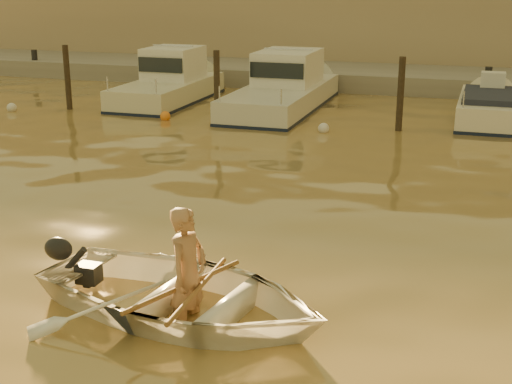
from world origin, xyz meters
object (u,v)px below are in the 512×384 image
(moored_boat_1, at_px, (168,83))
(moored_boat_3, at_px, (490,113))
(waterfront_building, at_px, (445,14))
(dinghy, at_px, (182,295))
(moored_boat_2, at_px, (282,89))
(person, at_px, (188,275))

(moored_boat_1, distance_m, moored_boat_3, 10.26)
(moored_boat_1, distance_m, waterfront_building, 13.78)
(dinghy, relative_size, moored_boat_3, 0.75)
(moored_boat_1, relative_size, moored_boat_2, 0.81)
(moored_boat_1, distance_m, moored_boat_2, 3.96)
(moored_boat_2, height_order, moored_boat_3, moored_boat_2)
(moored_boat_1, bearing_deg, moored_boat_3, 0.00)
(moored_boat_2, bearing_deg, moored_boat_1, 180.00)
(moored_boat_1, bearing_deg, waterfront_building, 53.61)
(moored_boat_2, bearing_deg, person, -78.58)
(person, bearing_deg, moored_boat_2, 20.40)
(dinghy, bearing_deg, person, -90.00)
(dinghy, xyz_separation_m, moored_boat_3, (3.54, 14.13, -0.06))
(moored_boat_2, bearing_deg, dinghy, -78.95)
(dinghy, relative_size, moored_boat_1, 0.64)
(moored_boat_1, height_order, moored_boat_2, same)
(dinghy, bearing_deg, moored_boat_3, -5.08)
(moored_boat_1, xyz_separation_m, moored_boat_2, (3.96, 0.00, 0.00))
(moored_boat_2, distance_m, waterfront_building, 11.89)
(dinghy, bearing_deg, moored_boat_2, 20.02)
(person, height_order, waterfront_building, waterfront_building)
(dinghy, height_order, waterfront_building, waterfront_building)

